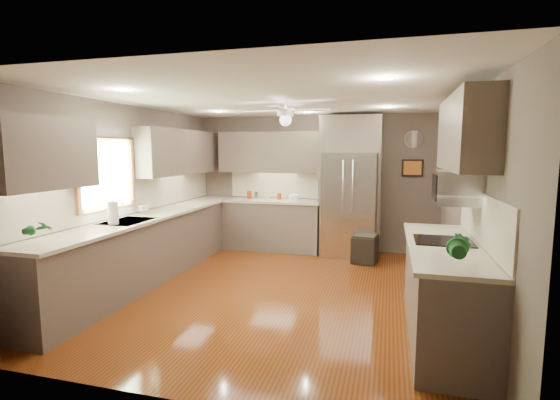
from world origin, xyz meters
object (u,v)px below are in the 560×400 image
at_px(canister_c, 266,195).
at_px(refrigerator, 350,189).
at_px(canister_b, 256,195).
at_px(canister_d, 279,196).
at_px(bowl, 294,199).
at_px(potted_plant_right, 460,247).
at_px(canister_a, 249,194).
at_px(soap_bottle, 144,208).
at_px(stool, 365,249).
at_px(paper_towel, 113,213).
at_px(microwave, 456,187).
at_px(potted_plant_left, 38,229).

height_order(canister_c, refrigerator, refrigerator).
distance_m(canister_b, canister_c, 0.21).
height_order(canister_d, refrigerator, refrigerator).
bearing_deg(bowl, potted_plant_right, -60.56).
bearing_deg(canister_b, potted_plant_right, -53.22).
height_order(bowl, refrigerator, refrigerator).
relative_size(canister_a, soap_bottle, 0.86).
bearing_deg(stool, canister_a, 165.21).
distance_m(canister_b, paper_towel, 3.11).
distance_m(bowl, microwave, 3.64).
xyz_separation_m(canister_d, stool, (1.63, -0.58, -0.76)).
height_order(canister_d, soap_bottle, soap_bottle).
height_order(soap_bottle, potted_plant_right, potted_plant_right).
xyz_separation_m(canister_d, refrigerator, (1.32, -0.09, 0.19)).
height_order(canister_b, canister_c, canister_c).
distance_m(potted_plant_right, bowl, 4.52).
relative_size(canister_a, canister_c, 0.87).
xyz_separation_m(canister_c, stool, (1.87, -0.52, -0.79)).
bearing_deg(refrigerator, canister_a, 177.09).
bearing_deg(microwave, potted_plant_right, -95.99).
height_order(canister_d, potted_plant_right, potted_plant_right).
bearing_deg(canister_c, potted_plant_right, -54.96).
relative_size(canister_d, microwave, 0.23).
relative_size(potted_plant_right, microwave, 0.67).
bearing_deg(soap_bottle, bowl, 50.14).
xyz_separation_m(canister_a, microwave, (3.24, -2.80, 0.46)).
bearing_deg(microwave, paper_towel, -177.05).
distance_m(bowl, paper_towel, 3.36).
bearing_deg(potted_plant_right, potted_plant_left, -178.00).
bearing_deg(potted_plant_right, canister_a, 127.89).
height_order(canister_d, stool, canister_d).
bearing_deg(soap_bottle, canister_b, 64.84).
bearing_deg(canister_c, stool, -15.57).
xyz_separation_m(canister_b, stool, (2.07, -0.56, -0.77)).
bearing_deg(potted_plant_left, soap_bottle, 93.63).
xyz_separation_m(soap_bottle, potted_plant_right, (3.97, -1.84, 0.10)).
height_order(potted_plant_left, potted_plant_right, potted_plant_right).
distance_m(soap_bottle, refrigerator, 3.46).
height_order(canister_a, potted_plant_right, potted_plant_right).
distance_m(soap_bottle, bowl, 2.73).
bearing_deg(stool, refrigerator, 122.32).
distance_m(potted_plant_right, stool, 3.64).
distance_m(canister_c, bowl, 0.54).
bearing_deg(paper_towel, stool, 39.36).
relative_size(canister_a, microwave, 0.27).
height_order(canister_d, paper_towel, paper_towel).
xyz_separation_m(canister_a, paper_towel, (-0.74, -3.01, 0.06)).
bearing_deg(canister_b, canister_a, 167.99).
xyz_separation_m(canister_c, soap_bottle, (-1.21, -2.10, -0.00)).
height_order(potted_plant_right, bowl, potted_plant_right).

